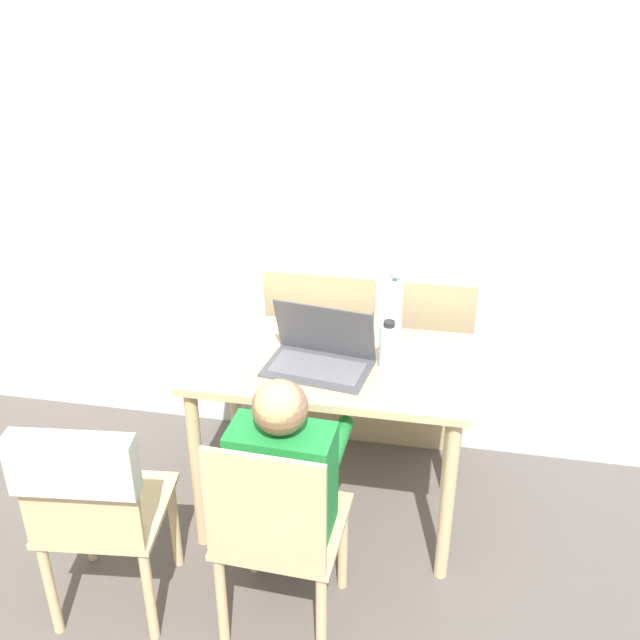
{
  "coord_description": "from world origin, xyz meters",
  "views": [
    {
      "loc": [
        0.17,
        -0.74,
        2.17
      ],
      "look_at": [
        -0.27,
        1.61,
        0.93
      ],
      "focal_mm": 42.0,
      "sensor_mm": 36.0,
      "label": 1
    }
  ],
  "objects_px": {
    "chair_spare": "(89,496)",
    "water_bottle": "(388,346)",
    "laptop": "(321,353)",
    "person_seated": "(286,469)",
    "flower_vase": "(388,307)",
    "chair_occupied": "(278,534)"
  },
  "relations": [
    {
      "from": "flower_vase",
      "to": "laptop",
      "type": "bearing_deg",
      "value": -133.43
    },
    {
      "from": "chair_occupied",
      "to": "water_bottle",
      "type": "bearing_deg",
      "value": -112.61
    },
    {
      "from": "chair_occupied",
      "to": "flower_vase",
      "type": "distance_m",
      "value": 0.95
    },
    {
      "from": "laptop",
      "to": "person_seated",
      "type": "bearing_deg",
      "value": -85.63
    },
    {
      "from": "laptop",
      "to": "water_bottle",
      "type": "relative_size",
      "value": 2.15
    },
    {
      "from": "chair_spare",
      "to": "flower_vase",
      "type": "xyz_separation_m",
      "value": [
        0.85,
        0.88,
        0.32
      ]
    },
    {
      "from": "person_seated",
      "to": "flower_vase",
      "type": "xyz_separation_m",
      "value": [
        0.25,
        0.68,
        0.28
      ]
    },
    {
      "from": "chair_spare",
      "to": "laptop",
      "type": "xyz_separation_m",
      "value": [
        0.63,
        0.65,
        0.23
      ]
    },
    {
      "from": "flower_vase",
      "to": "chair_spare",
      "type": "bearing_deg",
      "value": -134.02
    },
    {
      "from": "water_bottle",
      "to": "flower_vase",
      "type": "bearing_deg",
      "value": 96.61
    },
    {
      "from": "person_seated",
      "to": "water_bottle",
      "type": "bearing_deg",
      "value": -117.32
    },
    {
      "from": "chair_occupied",
      "to": "person_seated",
      "type": "bearing_deg",
      "value": -90.0
    },
    {
      "from": "person_seated",
      "to": "chair_spare",
      "type": "bearing_deg",
      "value": 21.35
    },
    {
      "from": "chair_spare",
      "to": "person_seated",
      "type": "xyz_separation_m",
      "value": [
        0.6,
        0.2,
        0.04
      ]
    },
    {
      "from": "chair_spare",
      "to": "flower_vase",
      "type": "relative_size",
      "value": 2.7
    },
    {
      "from": "chair_occupied",
      "to": "water_bottle",
      "type": "height_order",
      "value": "water_bottle"
    },
    {
      "from": "laptop",
      "to": "flower_vase",
      "type": "xyz_separation_m",
      "value": [
        0.22,
        0.23,
        0.09
      ]
    },
    {
      "from": "chair_spare",
      "to": "flower_vase",
      "type": "distance_m",
      "value": 1.26
    },
    {
      "from": "chair_spare",
      "to": "person_seated",
      "type": "relative_size",
      "value": 0.87
    },
    {
      "from": "chair_occupied",
      "to": "chair_spare",
      "type": "relative_size",
      "value": 0.99
    },
    {
      "from": "chair_spare",
      "to": "water_bottle",
      "type": "bearing_deg",
      "value": -148.39
    },
    {
      "from": "person_seated",
      "to": "water_bottle",
      "type": "distance_m",
      "value": 0.59
    }
  ]
}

